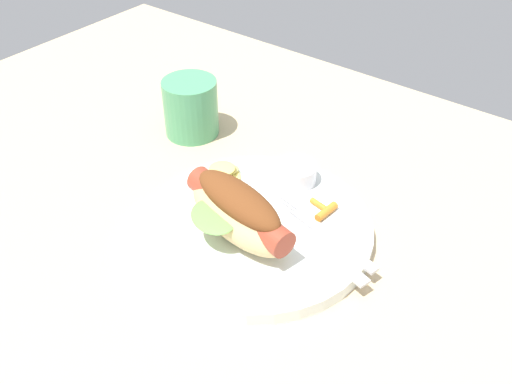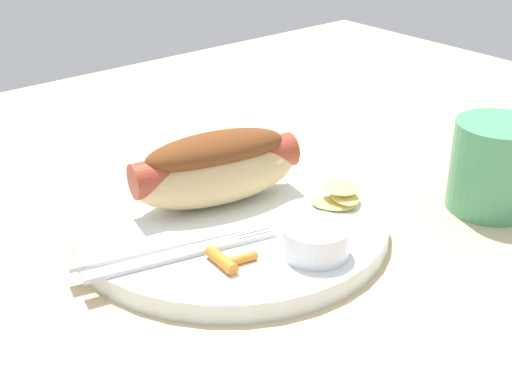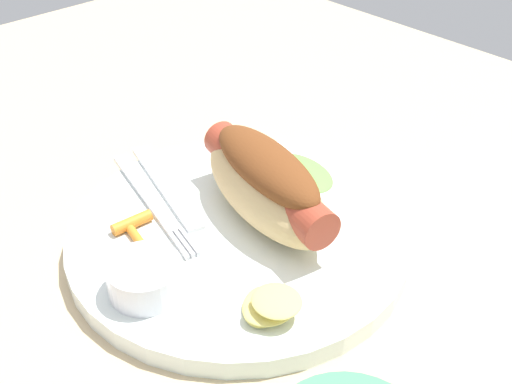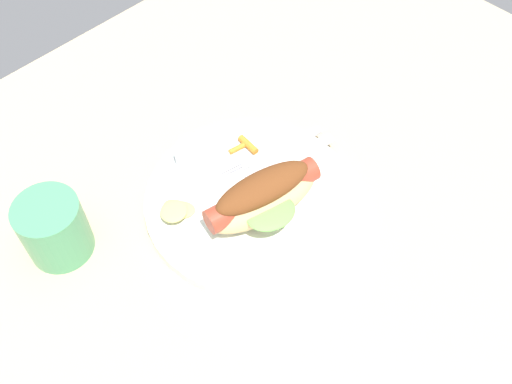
% 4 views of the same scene
% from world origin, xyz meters
% --- Properties ---
extents(ground_plane, '(1.20, 0.90, 0.02)m').
position_xyz_m(ground_plane, '(0.00, 0.00, -0.01)').
color(ground_plane, tan).
extents(plate, '(0.26, 0.26, 0.02)m').
position_xyz_m(plate, '(0.03, 0.03, 0.01)').
color(plate, white).
rests_on(plate, ground_plane).
extents(hot_dog, '(0.16, 0.10, 0.06)m').
position_xyz_m(hot_dog, '(0.02, 0.00, 0.05)').
color(hot_dog, '#DBB77A').
rests_on(hot_dog, plate).
extents(sauce_ramekin, '(0.05, 0.05, 0.02)m').
position_xyz_m(sauce_ramekin, '(0.02, 0.12, 0.03)').
color(sauce_ramekin, white).
rests_on(sauce_ramekin, plate).
extents(fork, '(0.15, 0.05, 0.00)m').
position_xyz_m(fork, '(0.10, 0.06, 0.02)').
color(fork, silver).
rests_on(fork, plate).
extents(knife, '(0.13, 0.05, 0.00)m').
position_xyz_m(knife, '(0.11, 0.03, 0.02)').
color(knife, silver).
rests_on(knife, plate).
extents(chips_pile, '(0.05, 0.05, 0.02)m').
position_xyz_m(chips_pile, '(-0.05, 0.07, 0.02)').
color(chips_pile, '#E3D16A').
rests_on(chips_pile, plate).
extents(carrot_garnish, '(0.03, 0.03, 0.01)m').
position_xyz_m(carrot_garnish, '(0.08, 0.09, 0.02)').
color(carrot_garnish, orange).
rests_on(carrot_garnish, plate).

